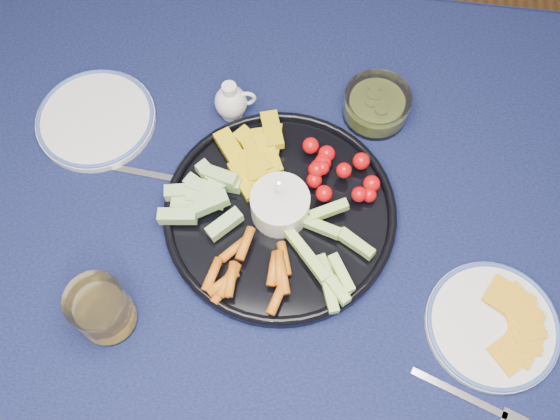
# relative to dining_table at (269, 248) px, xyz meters

# --- Properties ---
(dining_table) EXTENTS (1.67, 1.07, 0.75)m
(dining_table) POSITION_rel_dining_table_xyz_m (0.00, 0.00, 0.00)
(dining_table) COLOR #462D17
(dining_table) RESTS_ON ground
(crudite_platter) EXTENTS (0.38, 0.38, 0.12)m
(crudite_platter) POSITION_rel_dining_table_xyz_m (0.01, 0.02, 0.11)
(crudite_platter) COLOR black
(crudite_platter) RESTS_ON dining_table
(creamer_pitcher) EXTENTS (0.07, 0.06, 0.08)m
(creamer_pitcher) POSITION_rel_dining_table_xyz_m (-0.09, 0.21, 0.12)
(creamer_pitcher) COLOR white
(creamer_pitcher) RESTS_ON dining_table
(pickle_bowl) EXTENTS (0.12, 0.12, 0.05)m
(pickle_bowl) POSITION_rel_dining_table_xyz_m (0.16, 0.25, 0.11)
(pickle_bowl) COLOR white
(pickle_bowl) RESTS_ON dining_table
(cheese_plate) EXTENTS (0.20, 0.20, 0.02)m
(cheese_plate) POSITION_rel_dining_table_xyz_m (0.36, -0.12, 0.10)
(cheese_plate) COLOR white
(cheese_plate) RESTS_ON dining_table
(juice_tumbler) EXTENTS (0.09, 0.09, 0.10)m
(juice_tumbler) POSITION_rel_dining_table_xyz_m (-0.22, -0.18, 0.13)
(juice_tumbler) COLOR white
(juice_tumbler) RESTS_ON dining_table
(fork_left) EXTENTS (0.19, 0.03, 0.00)m
(fork_left) POSITION_rel_dining_table_xyz_m (-0.17, 0.07, 0.09)
(fork_left) COLOR silver
(fork_left) RESTS_ON dining_table
(fork_right) EXTENTS (0.17, 0.07, 0.00)m
(fork_right) POSITION_rel_dining_table_xyz_m (0.34, -0.23, 0.09)
(fork_right) COLOR silver
(fork_right) RESTS_ON dining_table
(side_plate_extra) EXTENTS (0.21, 0.21, 0.02)m
(side_plate_extra) POSITION_rel_dining_table_xyz_m (-0.33, 0.16, 0.10)
(side_plate_extra) COLOR white
(side_plate_extra) RESTS_ON dining_table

